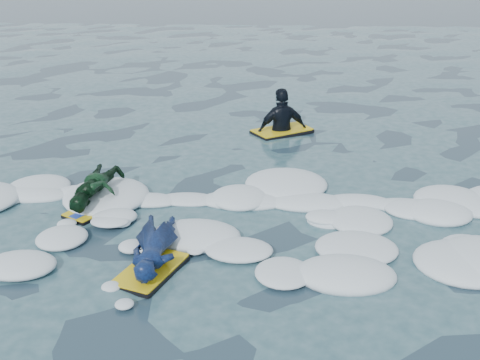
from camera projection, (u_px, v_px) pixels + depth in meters
The scene contains 5 objects.
ground at pixel (209, 254), 7.46m from camera, with size 120.00×120.00×0.00m, color #172937.
foam_band at pixel (217, 218), 8.41m from camera, with size 12.00×3.10×0.30m, color silver, non-canonical shape.
prone_woman_unit at pixel (154, 250), 7.15m from camera, with size 0.84×1.56×0.38m.
prone_child_unit at pixel (97, 191), 8.67m from camera, with size 0.82×1.35×0.49m.
waiting_rider_unit at pixel (282, 132), 12.04m from camera, with size 1.34×1.21×1.77m.
Camera 1 is at (0.87, -6.53, 3.64)m, focal length 45.00 mm.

